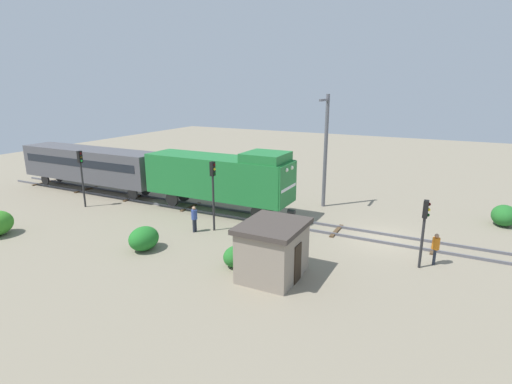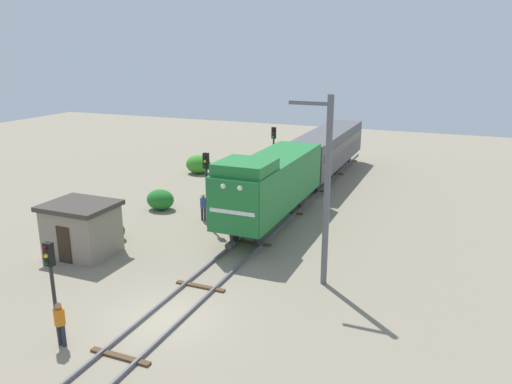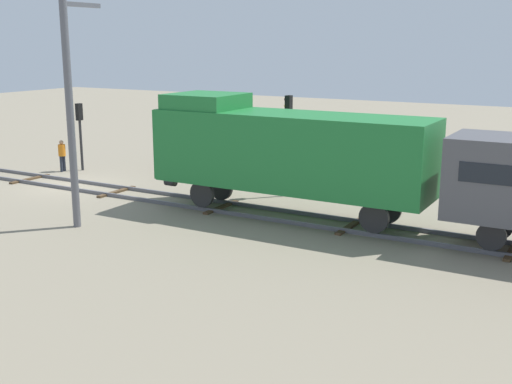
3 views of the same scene
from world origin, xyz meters
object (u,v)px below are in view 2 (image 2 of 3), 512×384
object	(u,v)px
traffic_signal_far	(274,144)
catenary_mast	(326,188)
worker_near_track	(60,321)
relay_hut	(82,228)
traffic_signal_mid	(206,176)
passenger_car_leading	(328,146)
locomotive	(270,182)
traffic_signal_near	(51,270)
worker_by_signal	(203,205)

from	to	relation	value
traffic_signal_far	catenary_mast	distance (m)	18.52
worker_near_track	relay_hut	size ratio (longest dim) A/B	0.49
traffic_signal_mid	worker_near_track	xyz separation A→B (m)	(1.00, -13.08, -2.14)
catenary_mast	relay_hut	xyz separation A→B (m)	(-12.44, -1.43, -3.12)
passenger_car_leading	worker_near_track	bearing A→B (deg)	-94.89
passenger_car_leading	traffic_signal_mid	bearing A→B (deg)	-102.81
passenger_car_leading	locomotive	bearing A→B (deg)	-90.00
relay_hut	passenger_car_leading	bearing A→B (deg)	70.36
traffic_signal_far	traffic_signal_near	bearing A→B (deg)	-89.05
traffic_signal_near	catenary_mast	xyz separation A→B (m)	(8.14, 7.82, 1.97)
passenger_car_leading	relay_hut	xyz separation A→B (m)	(-7.50, -21.02, -1.13)
traffic_signal_near	relay_hut	size ratio (longest dim) A/B	1.03
locomotive	traffic_signal_near	bearing A→B (deg)	-102.81
relay_hut	worker_by_signal	bearing A→B (deg)	64.87
traffic_signal_mid	catenary_mast	xyz separation A→B (m)	(8.34, -4.63, 1.38)
locomotive	catenary_mast	bearing A→B (deg)	-51.67
traffic_signal_far	relay_hut	distance (m)	18.29
traffic_signal_far	traffic_signal_mid	bearing A→B (deg)	-89.02
relay_hut	locomotive	bearing A→B (deg)	45.68
worker_by_signal	catenary_mast	distance (m)	11.29
passenger_car_leading	traffic_signal_mid	distance (m)	15.35
traffic_signal_near	worker_by_signal	distance (m)	13.55
locomotive	traffic_signal_near	size ratio (longest dim) A/B	3.20
traffic_signal_far	catenary_mast	xyz separation A→B (m)	(8.54, -16.37, 1.48)
worker_near_track	catenary_mast	bearing A→B (deg)	39.43
locomotive	relay_hut	distance (m)	10.82
locomotive	traffic_signal_near	distance (m)	14.43
traffic_signal_near	traffic_signal_mid	bearing A→B (deg)	90.92
traffic_signal_near	worker_by_signal	size ratio (longest dim) A/B	2.13
traffic_signal_mid	worker_by_signal	bearing A→B (deg)	129.41
locomotive	passenger_car_leading	xyz separation A→B (m)	(0.00, 13.34, -0.25)
traffic_signal_mid	traffic_signal_far	xyz separation A→B (m)	(-0.20, 11.73, -0.10)
traffic_signal_far	locomotive	bearing A→B (deg)	-70.41
passenger_car_leading	traffic_signal_near	bearing A→B (deg)	-96.66
traffic_signal_mid	traffic_signal_far	size ratio (longest dim) A/B	1.04
passenger_car_leading	worker_by_signal	world-z (taller)	passenger_car_leading
traffic_signal_mid	worker_by_signal	world-z (taller)	traffic_signal_mid
passenger_car_leading	catenary_mast	xyz separation A→B (m)	(4.94, -19.59, 1.98)
relay_hut	worker_near_track	bearing A→B (deg)	-53.98
traffic_signal_near	catenary_mast	bearing A→B (deg)	43.84
traffic_signal_mid	traffic_signal_far	bearing A→B (deg)	90.98
passenger_car_leading	worker_near_track	xyz separation A→B (m)	(-2.40, -28.03, -1.53)
traffic_signal_mid	catenary_mast	size ratio (longest dim) A/B	0.53
traffic_signal_mid	worker_near_track	bearing A→B (deg)	-85.63
locomotive	traffic_signal_near	xyz separation A→B (m)	(-3.20, -14.07, -0.24)
worker_by_signal	catenary_mast	world-z (taller)	catenary_mast
traffic_signal_far	relay_hut	size ratio (longest dim) A/B	1.25
worker_near_track	worker_by_signal	size ratio (longest dim) A/B	1.00
traffic_signal_near	worker_near_track	world-z (taller)	traffic_signal_near
traffic_signal_mid	relay_hut	xyz separation A→B (m)	(-4.10, -6.06, -1.74)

